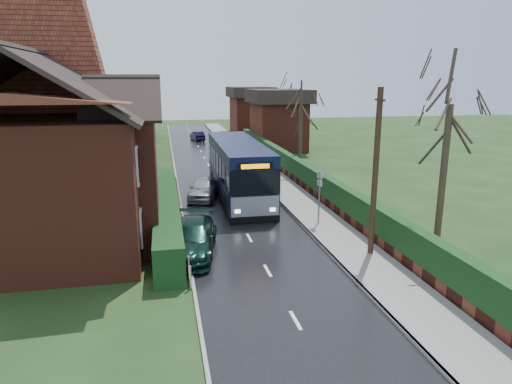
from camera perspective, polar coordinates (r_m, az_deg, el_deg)
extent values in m
plane|color=#304E21|center=(20.54, 0.21, -7.65)|extent=(140.00, 140.00, 0.00)
cube|color=black|center=(29.93, -3.69, -0.71)|extent=(6.00, 100.00, 0.02)
cube|color=slate|center=(30.75, 4.18, -0.20)|extent=(2.50, 100.00, 0.14)
cube|color=gray|center=(30.46, 2.00, -0.31)|extent=(0.12, 100.00, 0.14)
cube|color=gray|center=(29.68, -9.53, -0.92)|extent=(0.12, 100.00, 0.10)
cube|color=black|center=(24.64, -11.11, -2.25)|extent=(1.20, 16.00, 1.60)
cube|color=maroon|center=(31.15, 6.93, 0.35)|extent=(0.30, 50.00, 0.60)
cube|color=black|center=(30.95, 6.98, 1.97)|extent=(0.60, 50.00, 1.20)
cube|color=maroon|center=(24.67, -23.28, 2.14)|extent=(8.00, 14.00, 6.00)
cube|color=maroon|center=(21.26, -15.60, 1.03)|extent=(2.50, 4.00, 6.00)
cube|color=brown|center=(28.05, -20.82, 16.42)|extent=(0.90, 1.40, 2.20)
cube|color=silver|center=(19.65, -14.10, -4.14)|extent=(0.08, 1.20, 1.60)
cube|color=black|center=(19.65, -14.02, -4.14)|extent=(0.03, 0.95, 1.35)
cube|color=silver|center=(19.03, -14.56, 3.33)|extent=(0.08, 1.20, 1.60)
cube|color=black|center=(19.03, -14.47, 3.33)|extent=(0.03, 0.95, 1.35)
cube|color=silver|center=(23.49, -13.73, -1.16)|extent=(0.08, 1.20, 1.60)
cube|color=black|center=(23.49, -13.66, -1.16)|extent=(0.03, 0.95, 1.35)
cube|color=silver|center=(22.97, -14.11, 5.11)|extent=(0.08, 1.20, 1.60)
cube|color=black|center=(22.97, -14.03, 5.11)|extent=(0.03, 0.95, 1.35)
cube|color=silver|center=(27.38, -13.47, 0.97)|extent=(0.08, 1.20, 1.60)
cube|color=black|center=(27.37, -13.41, 0.98)|extent=(0.03, 0.95, 1.35)
cube|color=silver|center=(26.93, -13.78, 6.37)|extent=(0.08, 1.20, 1.60)
cube|color=black|center=(26.93, -13.72, 6.38)|extent=(0.03, 0.95, 1.35)
cube|color=silver|center=(29.82, -13.34, 2.03)|extent=(0.08, 1.20, 1.60)
cube|color=black|center=(29.82, -13.28, 2.03)|extent=(0.03, 0.95, 1.35)
cube|color=silver|center=(29.41, -13.62, 6.99)|extent=(0.08, 1.20, 1.60)
cube|color=black|center=(29.41, -13.56, 6.99)|extent=(0.03, 0.95, 1.35)
cube|color=black|center=(29.94, -2.24, 1.27)|extent=(2.85, 11.98, 1.24)
cube|color=black|center=(29.69, -2.26, 3.66)|extent=(2.87, 11.98, 1.30)
cube|color=black|center=(29.53, -2.28, 5.59)|extent=(2.85, 11.98, 0.72)
cube|color=black|center=(30.13, -2.22, -0.23)|extent=(2.85, 11.98, 0.38)
cube|color=gray|center=(24.28, -0.12, -1.79)|extent=(2.61, 0.15, 1.09)
cube|color=black|center=(23.93, -0.11, 1.20)|extent=(2.45, 0.11, 1.41)
cube|color=black|center=(23.76, -0.11, 3.24)|extent=(1.90, 0.10, 0.38)
cube|color=#FF8C00|center=(23.72, -0.09, 3.23)|extent=(1.49, 0.06, 0.24)
cube|color=black|center=(24.48, -0.11, -3.46)|extent=(2.66, 0.17, 0.33)
cube|color=#FFF2CC|center=(24.13, -2.31, -2.44)|extent=(0.30, 0.05, 0.20)
cube|color=#FFF2CC|center=(24.47, 2.10, -2.20)|extent=(0.30, 0.05, 0.20)
cylinder|color=black|center=(26.22, -3.61, -1.66)|extent=(0.32, 1.05, 1.04)
cylinder|color=black|center=(26.63, 1.63, -1.40)|extent=(0.32, 1.05, 1.04)
cylinder|color=black|center=(33.61, -5.29, 1.78)|extent=(0.32, 1.05, 1.04)
cylinder|color=black|center=(33.92, -1.16, 1.95)|extent=(0.32, 1.05, 1.04)
imported|color=#B4B5B9|center=(29.68, -6.60, 0.48)|extent=(2.60, 4.38, 1.40)
imported|color=black|center=(20.35, -8.11, -5.80)|extent=(2.92, 5.34, 1.47)
imported|color=black|center=(58.50, -7.34, 6.96)|extent=(1.75, 3.70, 1.17)
cylinder|color=slate|center=(23.92, 7.89, -0.89)|extent=(0.09, 0.09, 2.98)
cube|color=silver|center=(23.63, 7.99, 2.11)|extent=(0.16, 0.45, 0.34)
cube|color=silver|center=(23.72, 7.95, 1.10)|extent=(0.14, 0.41, 0.30)
cylinder|color=black|center=(19.87, 14.68, 2.07)|extent=(0.25, 0.25, 7.26)
cube|color=black|center=(19.49, 15.25, 11.05)|extent=(0.15, 0.94, 0.08)
cylinder|color=#362B1F|center=(22.20, 22.33, 1.71)|extent=(0.31, 0.31, 6.51)
cylinder|color=#31271D|center=(37.03, 5.55, 6.43)|extent=(0.30, 0.30, 5.53)
cylinder|color=#35281F|center=(38.03, -25.49, 6.52)|extent=(0.32, 0.32, 7.08)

